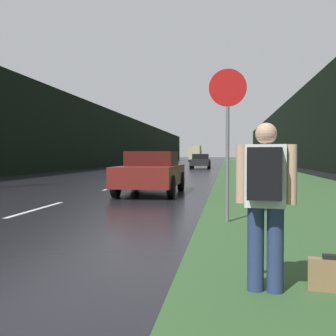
# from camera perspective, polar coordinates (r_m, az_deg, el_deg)

# --- Properties ---
(grass_verge) EXTENTS (6.00, 240.00, 0.02)m
(grass_verge) POSITION_cam_1_polar(r_m,az_deg,el_deg) (42.09, 11.26, -0.07)
(grass_verge) COLOR #33562D
(grass_verge) RESTS_ON ground_plane
(lane_stripe_b) EXTENTS (0.12, 3.00, 0.01)m
(lane_stripe_b) POSITION_cam_1_polar(r_m,az_deg,el_deg) (10.72, -17.31, -5.34)
(lane_stripe_b) COLOR silver
(lane_stripe_b) RESTS_ON ground_plane
(lane_stripe_c) EXTENTS (0.12, 3.00, 0.01)m
(lane_stripe_c) POSITION_cam_1_polar(r_m,az_deg,el_deg) (17.28, -7.36, -2.61)
(lane_stripe_c) COLOR silver
(lane_stripe_c) RESTS_ON ground_plane
(lane_stripe_d) EXTENTS (0.12, 3.00, 0.01)m
(lane_stripe_d) POSITION_cam_1_polar(r_m,az_deg,el_deg) (24.09, -2.97, -1.38)
(lane_stripe_d) COLOR silver
(lane_stripe_d) RESTS_ON ground_plane
(treeline_far_side) EXTENTS (2.00, 140.00, 6.71)m
(treeline_far_side) POSITION_cam_1_polar(r_m,az_deg,el_deg) (54.03, -7.74, 3.88)
(treeline_far_side) COLOR black
(treeline_far_side) RESTS_ON ground_plane
(treeline_near_side) EXTENTS (2.00, 140.00, 8.11)m
(treeline_near_side) POSITION_cam_1_polar(r_m,az_deg,el_deg) (52.75, 17.18, 4.64)
(treeline_near_side) COLOR black
(treeline_near_side) RESTS_ON ground_plane
(stop_sign) EXTENTS (0.72, 0.07, 2.97)m
(stop_sign) POSITION_cam_1_polar(r_m,az_deg,el_deg) (8.21, 8.07, 5.49)
(stop_sign) COLOR slate
(stop_sign) RESTS_ON ground_plane
(hitchhiker_with_backpack) EXTENTS (0.56, 0.44, 1.61)m
(hitchhiker_with_backpack) POSITION_cam_1_polar(r_m,az_deg,el_deg) (4.03, 13.07, -3.70)
(hitchhiker_with_backpack) COLOR navy
(hitchhiker_with_backpack) RESTS_ON ground_plane
(suitcase) EXTENTS (0.43, 0.18, 0.36)m
(suitcase) POSITION_cam_1_polar(r_m,az_deg,el_deg) (4.39, 21.16, -13.42)
(suitcase) COLOR olive
(suitcase) RESTS_ON ground_plane
(car_passing_near) EXTENTS (1.94, 4.52, 1.44)m
(car_passing_near) POSITION_cam_1_polar(r_m,az_deg,el_deg) (14.39, -2.26, -0.54)
(car_passing_near) COLOR maroon
(car_passing_near) RESTS_ON ground_plane
(car_passing_far) EXTENTS (1.90, 4.62, 1.45)m
(car_passing_far) POSITION_cam_1_polar(r_m,az_deg,el_deg) (41.76, 4.42, 0.94)
(car_passing_far) COLOR black
(car_passing_far) RESTS_ON ground_plane
(delivery_truck) EXTENTS (2.46, 7.54, 3.37)m
(delivery_truck) POSITION_cam_1_polar(r_m,az_deg,el_deg) (89.58, 3.72, 2.02)
(delivery_truck) COLOR #6E684F
(delivery_truck) RESTS_ON ground_plane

